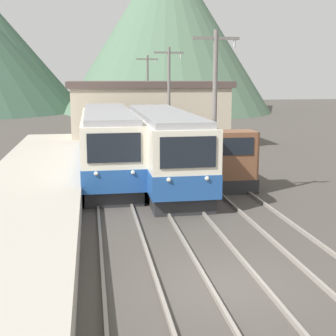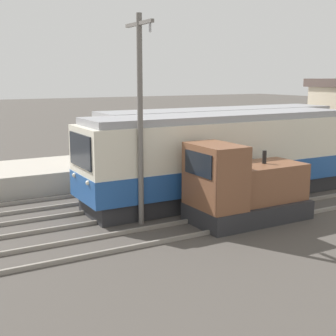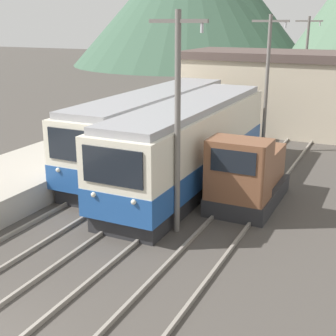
# 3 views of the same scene
# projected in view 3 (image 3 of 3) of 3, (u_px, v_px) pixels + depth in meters

# --- Properties ---
(commuter_train_left) EXTENTS (2.84, 13.47, 3.79)m
(commuter_train_left) POSITION_uv_depth(u_px,v_px,m) (154.00, 133.00, 23.59)
(commuter_train_left) COLOR #28282B
(commuter_train_left) RESTS_ON ground
(commuter_train_center) EXTENTS (2.84, 13.11, 3.80)m
(commuter_train_center) POSITION_uv_depth(u_px,v_px,m) (191.00, 147.00, 20.84)
(commuter_train_center) COLOR #28282B
(commuter_train_center) RESTS_ON ground
(shunting_locomotive) EXTENTS (2.40, 4.56, 3.00)m
(shunting_locomotive) POSITION_uv_depth(u_px,v_px,m) (248.00, 176.00, 18.70)
(shunting_locomotive) COLOR #28282B
(shunting_locomotive) RESTS_ON ground
(catenary_mast_mid) EXTENTS (2.00, 0.20, 7.49)m
(catenary_mast_mid) POSITION_uv_depth(u_px,v_px,m) (178.00, 118.00, 15.43)
(catenary_mast_mid) COLOR slate
(catenary_mast_mid) RESTS_ON ground
(catenary_mast_far) EXTENTS (2.00, 0.20, 7.49)m
(catenary_mast_far) POSITION_uv_depth(u_px,v_px,m) (267.00, 80.00, 25.60)
(catenary_mast_far) COLOR slate
(catenary_mast_far) RESTS_ON ground
(catenary_mast_distant) EXTENTS (2.00, 0.20, 7.49)m
(catenary_mast_distant) POSITION_uv_depth(u_px,v_px,m) (306.00, 63.00, 35.77)
(catenary_mast_distant) COLOR slate
(catenary_mast_distant) RESTS_ON ground
(station_building) EXTENTS (12.60, 6.30, 5.23)m
(station_building) POSITION_uv_depth(u_px,v_px,m) (279.00, 91.00, 31.61)
(station_building) COLOR beige
(station_building) RESTS_ON ground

